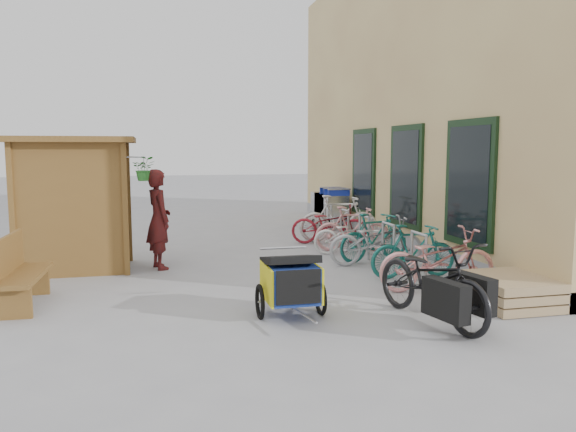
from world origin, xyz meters
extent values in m
plane|color=#99999C|center=(0.00, 0.00, 0.00)|extent=(80.00, 80.00, 0.00)
cube|color=#DCC67E|center=(6.50, 4.50, 3.50)|extent=(6.00, 13.00, 7.00)
cube|color=#99999C|center=(3.58, 4.50, 0.15)|extent=(0.18, 13.00, 0.30)
cube|color=black|center=(3.47, 0.50, 1.60)|extent=(0.06, 1.50, 2.20)
cube|color=black|center=(3.44, 0.50, 1.60)|extent=(0.02, 1.25, 1.95)
cube|color=black|center=(3.47, 3.00, 1.60)|extent=(0.06, 1.50, 2.20)
cube|color=black|center=(3.44, 3.00, 1.60)|extent=(0.02, 1.25, 1.95)
cube|color=black|center=(3.47, 5.50, 1.60)|extent=(0.06, 1.50, 2.20)
cube|color=black|center=(3.44, 5.50, 1.60)|extent=(0.02, 1.25, 1.95)
cube|color=brown|center=(-4.10, 1.85, 1.15)|extent=(0.09, 0.09, 2.30)
cube|color=brown|center=(-2.30, 1.85, 1.15)|extent=(0.09, 0.09, 2.30)
cube|color=brown|center=(-4.10, 3.15, 1.15)|extent=(0.09, 0.09, 2.30)
cube|color=brown|center=(-2.30, 3.15, 1.15)|extent=(0.09, 0.09, 2.30)
cube|color=brown|center=(-4.07, 2.50, 1.15)|extent=(0.05, 1.30, 2.30)
cube|color=brown|center=(-3.20, 1.88, 1.15)|extent=(1.80, 0.05, 2.30)
cube|color=brown|center=(-3.20, 3.12, 1.15)|extent=(1.80, 0.05, 2.30)
cube|color=brown|center=(-3.20, 2.50, 2.35)|extent=(2.15, 1.65, 0.10)
cube|color=brown|center=(-3.40, 2.50, 0.90)|extent=(1.30, 1.15, 0.04)
cube|color=brown|center=(-3.40, 2.50, 1.50)|extent=(1.30, 1.15, 0.04)
cylinder|color=#A5A8AD|center=(-2.12, 1.85, 2.05)|extent=(0.36, 0.02, 0.02)
imported|color=#287127|center=(-1.97, 1.85, 1.85)|extent=(0.38, 0.33, 0.42)
cylinder|color=#A5A8AD|center=(2.30, -0.25, 0.42)|extent=(0.05, 0.05, 0.84)
cylinder|color=#A5A8AD|center=(2.30, 0.25, 0.42)|extent=(0.05, 0.05, 0.84)
cylinder|color=#A5A8AD|center=(2.30, 0.00, 0.84)|extent=(0.05, 0.50, 0.05)
cylinder|color=#A5A8AD|center=(2.30, 0.95, 0.42)|extent=(0.05, 0.05, 0.84)
cylinder|color=#A5A8AD|center=(2.30, 1.45, 0.42)|extent=(0.05, 0.05, 0.84)
cylinder|color=#A5A8AD|center=(2.30, 1.20, 0.84)|extent=(0.05, 0.50, 0.05)
cylinder|color=#A5A8AD|center=(2.30, 2.15, 0.42)|extent=(0.05, 0.05, 0.84)
cylinder|color=#A5A8AD|center=(2.30, 2.65, 0.42)|extent=(0.05, 0.05, 0.84)
cylinder|color=#A5A8AD|center=(2.30, 2.40, 0.84)|extent=(0.05, 0.50, 0.05)
cylinder|color=#A5A8AD|center=(2.30, 3.35, 0.42)|extent=(0.05, 0.05, 0.84)
cylinder|color=#A5A8AD|center=(2.30, 3.85, 0.42)|extent=(0.05, 0.05, 0.84)
cylinder|color=#A5A8AD|center=(2.30, 3.60, 0.84)|extent=(0.05, 0.50, 0.05)
cylinder|color=#A5A8AD|center=(2.30, 4.55, 0.42)|extent=(0.05, 0.05, 0.84)
cylinder|color=#A5A8AD|center=(2.30, 5.05, 0.42)|extent=(0.05, 0.05, 0.84)
cylinder|color=#A5A8AD|center=(2.30, 4.80, 0.84)|extent=(0.05, 0.50, 0.05)
cube|color=tan|center=(3.00, -1.40, 0.07)|extent=(1.00, 1.20, 0.12)
cube|color=tan|center=(3.00, -1.40, 0.21)|extent=(1.00, 1.20, 0.12)
cube|color=tan|center=(3.00, -1.40, 0.35)|extent=(1.00, 1.20, 0.12)
cube|color=brown|center=(-3.60, 0.15, 0.44)|extent=(0.52, 1.59, 0.06)
cube|color=brown|center=(-3.81, 0.15, 0.73)|extent=(0.10, 1.57, 0.52)
cube|color=brown|center=(-3.60, -0.48, 0.21)|extent=(0.42, 0.07, 0.42)
cube|color=brown|center=(-3.60, 0.78, 0.21)|extent=(0.42, 0.07, 0.42)
cube|color=silver|center=(3.00, 6.54, 0.66)|extent=(0.60, 0.93, 0.57)
cube|color=#192DA7|center=(3.00, 6.07, 1.04)|extent=(0.60, 0.04, 0.20)
cylinder|color=silver|center=(3.00, 6.04, 1.12)|extent=(0.63, 0.04, 0.04)
cylinder|color=black|center=(2.76, 6.16, 0.07)|extent=(0.04, 0.13, 0.13)
cube|color=silver|center=(3.00, 6.93, 0.66)|extent=(0.60, 0.93, 0.57)
cube|color=#192DA7|center=(3.00, 6.46, 1.04)|extent=(0.60, 0.04, 0.20)
cylinder|color=silver|center=(3.00, 6.42, 1.12)|extent=(0.63, 0.04, 0.04)
cylinder|color=black|center=(2.76, 6.54, 0.07)|extent=(0.04, 0.13, 0.13)
cube|color=silver|center=(3.00, 7.31, 0.66)|extent=(0.60, 0.93, 0.57)
cube|color=#192DA7|center=(3.00, 6.84, 1.04)|extent=(0.60, 0.04, 0.20)
cylinder|color=silver|center=(3.00, 6.81, 1.12)|extent=(0.63, 0.04, 0.04)
cylinder|color=black|center=(2.76, 6.93, 0.07)|extent=(0.04, 0.13, 0.13)
cube|color=#1B3399|center=(-0.11, -1.17, 0.46)|extent=(0.61, 0.80, 0.47)
cube|color=gold|center=(-0.43, -1.17, 0.46)|extent=(0.03, 0.80, 0.47)
cube|color=gold|center=(0.22, -1.17, 0.46)|extent=(0.03, 0.80, 0.47)
cube|color=black|center=(-0.11, -1.59, 0.49)|extent=(0.57, 0.03, 0.43)
cube|color=black|center=(-0.11, -1.12, 0.74)|extent=(0.67, 0.77, 0.23)
torus|color=black|center=(-0.52, -1.17, 0.22)|extent=(0.06, 0.47, 0.47)
torus|color=black|center=(0.30, -1.17, 0.22)|extent=(0.06, 0.47, 0.47)
cylinder|color=#B7B7BC|center=(-0.11, -1.85, 0.22)|extent=(0.03, 0.68, 0.03)
cylinder|color=#B7B7BC|center=(-0.10, -0.73, 0.83)|extent=(0.65, 0.03, 0.03)
imported|color=black|center=(1.56, -1.83, 0.54)|extent=(1.13, 2.15, 1.08)
cube|color=black|center=(1.44, -2.42, 0.45)|extent=(0.31, 0.67, 0.45)
cube|color=black|center=(1.90, -2.21, 0.45)|extent=(0.31, 0.67, 0.45)
cube|color=orange|center=(1.67, -2.31, 0.50)|extent=(0.16, 0.20, 0.12)
imported|color=maroon|center=(-1.74, 2.28, 0.91)|extent=(0.62, 0.77, 1.82)
imported|color=pink|center=(2.42, -0.40, 0.49)|extent=(1.91, 0.76, 0.99)
imported|color=#1A6961|center=(2.45, 0.47, 0.46)|extent=(1.55, 0.44, 0.93)
imported|color=#9B9B9F|center=(2.23, 1.58, 0.47)|extent=(1.85, 0.85, 0.94)
imported|color=#1A6961|center=(2.35, 1.99, 0.48)|extent=(1.65, 0.82, 0.95)
imported|color=silver|center=(2.15, 2.74, 0.41)|extent=(1.65, 0.97, 0.82)
imported|color=pink|center=(2.32, 3.11, 0.49)|extent=(1.68, 0.77, 0.97)
imported|color=maroon|center=(2.11, 4.11, 0.46)|extent=(1.86, 1.15, 0.92)
imported|color=silver|center=(2.40, 4.31, 0.56)|extent=(1.91, 0.78, 1.12)
camera|label=1|loc=(-1.82, -8.14, 2.18)|focal=35.00mm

